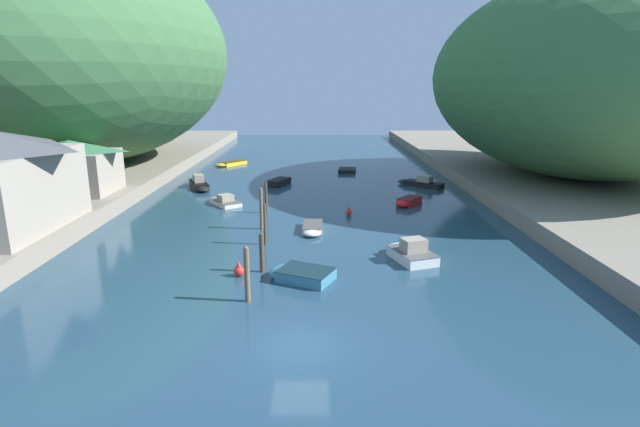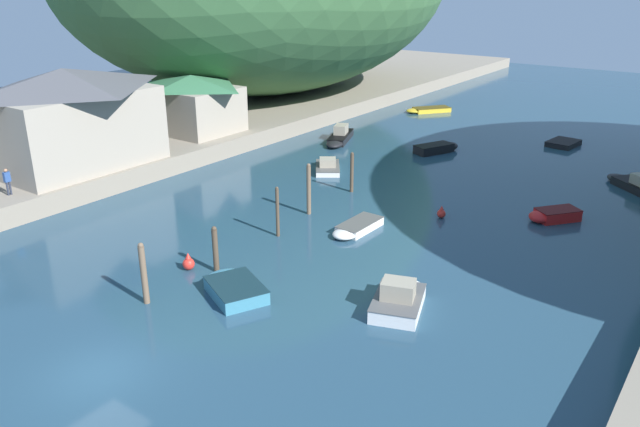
# 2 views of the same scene
# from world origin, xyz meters

# --- Properties ---
(water_surface) EXTENTS (130.00, 130.00, 0.00)m
(water_surface) POSITION_xyz_m (0.00, 30.00, 0.00)
(water_surface) COLOR #234256
(water_surface) RESTS_ON ground
(left_bank) EXTENTS (22.00, 120.00, 1.39)m
(left_bank) POSITION_xyz_m (-27.54, 30.00, 0.69)
(left_bank) COLOR gray
(left_bank) RESTS_ON ground
(waterfront_building) EXTENTS (8.63, 11.57, 6.79)m
(waterfront_building) POSITION_xyz_m (-20.97, 13.45, 4.87)
(waterfront_building) COLOR gray
(waterfront_building) RESTS_ON left_bank
(boathouse_shed) EXTENTS (7.76, 6.50, 4.79)m
(boathouse_shed) POSITION_xyz_m (-21.49, 25.59, 3.85)
(boathouse_shed) COLOR gray
(boathouse_shed) RESTS_ON left_bank
(boat_far_upstream) EXTENTS (3.98, 4.61, 1.00)m
(boat_far_upstream) POSITION_xyz_m (-8.12, 26.73, 0.30)
(boat_far_upstream) COLOR silver
(boat_far_upstream) RESTS_ON water_surface
(boat_far_right_bank) EXTENTS (1.56, 3.89, 0.51)m
(boat_far_right_bank) POSITION_xyz_m (0.41, 17.37, 0.25)
(boat_far_right_bank) COLOR silver
(boat_far_right_bank) RESTS_ON water_surface
(boat_navy_launch) EXTENTS (4.29, 3.54, 0.67)m
(boat_navy_launch) POSITION_xyz_m (-0.33, 7.72, 0.33)
(boat_navy_launch) COLOR teal
(boat_navy_launch) RESTS_ON water_surface
(boat_yellow_tender) EXTENTS (3.04, 3.35, 0.71)m
(boat_yellow_tender) POSITION_xyz_m (9.22, 25.94, 0.35)
(boat_yellow_tender) COLOR red
(boat_yellow_tender) RESTS_ON water_surface
(boat_mid_channel) EXTENTS (5.08, 4.72, 1.26)m
(boat_mid_channel) POSITION_xyz_m (12.24, 35.26, 0.39)
(boat_mid_channel) COLOR black
(boat_mid_channel) RESTS_ON water_surface
(boat_moored_right) EXTENTS (3.54, 6.01, 1.42)m
(boat_moored_right) POSITION_xyz_m (-12.03, 34.14, 0.43)
(boat_moored_right) COLOR black
(boat_moored_right) RESTS_ON water_surface
(boat_white_cruiser) EXTENTS (3.26, 4.53, 1.50)m
(boat_white_cruiser) POSITION_xyz_m (6.73, 11.23, 0.46)
(boat_white_cruiser) COLOR white
(boat_white_cruiser) RESTS_ON water_surface
(boat_small_dinghy) EXTENTS (2.56, 3.94, 0.45)m
(boat_small_dinghy) POSITION_xyz_m (4.77, 45.01, 0.22)
(boat_small_dinghy) COLOR black
(boat_small_dinghy) RESTS_ON water_surface
(boat_near_quay) EXTENTS (3.00, 4.40, 0.72)m
(boat_near_quay) POSITION_xyz_m (-3.34, 36.30, 0.35)
(boat_near_quay) COLOR black
(boat_near_quay) RESTS_ON water_surface
(boat_cabin_cruiser) EXTENTS (4.36, 4.94, 0.50)m
(boat_cabin_cruiser) POSITION_xyz_m (-11.50, 50.38, 0.25)
(boat_cabin_cruiser) COLOR gold
(boat_cabin_cruiser) RESTS_ON water_surface
(mooring_post_nearest) EXTENTS (0.29, 0.29, 3.02)m
(mooring_post_nearest) POSITION_xyz_m (-2.87, 4.68, 1.52)
(mooring_post_nearest) COLOR brown
(mooring_post_nearest) RESTS_ON water_surface
(mooring_post_second) EXTENTS (0.29, 0.29, 2.47)m
(mooring_post_second) POSITION_xyz_m (-2.57, 8.92, 1.24)
(mooring_post_second) COLOR #4C3D2D
(mooring_post_second) RESTS_ON water_surface
(mooring_post_middle) EXTENTS (0.20, 0.20, 3.01)m
(mooring_post_middle) POSITION_xyz_m (-2.90, 14.28, 1.51)
(mooring_post_middle) COLOR #4C3D2D
(mooring_post_middle) RESTS_ON water_surface
(mooring_post_fourth) EXTENTS (0.27, 0.27, 3.31)m
(mooring_post_fourth) POSITION_xyz_m (-3.58, 18.18, 1.66)
(mooring_post_fourth) COLOR brown
(mooring_post_fourth) RESTS_ON water_surface
(mooring_post_farthest) EXTENTS (0.25, 0.25, 2.84)m
(mooring_post_farthest) POSITION_xyz_m (-3.71, 23.32, 1.43)
(mooring_post_farthest) COLOR #4C3D2D
(mooring_post_farthest) RESTS_ON water_surface
(channel_buoy_near) EXTENTS (0.62, 0.62, 0.93)m
(channel_buoy_near) POSITION_xyz_m (-3.87, 8.24, 0.36)
(channel_buoy_near) COLOR red
(channel_buoy_near) RESTS_ON water_surface
(channel_buoy_far) EXTENTS (0.53, 0.53, 0.80)m
(channel_buoy_far) POSITION_xyz_m (3.51, 22.43, 0.31)
(channel_buoy_far) COLOR red
(channel_buoy_far) RESTS_ON water_surface
(person_on_quay) EXTENTS (0.28, 0.41, 1.69)m
(person_on_quay) POSITION_xyz_m (-18.86, 16.12, 2.36)
(person_on_quay) COLOR #282D3D
(person_on_quay) RESTS_ON left_bank
(person_by_boathouse) EXTENTS (0.25, 0.39, 1.69)m
(person_by_boathouse) POSITION_xyz_m (-18.41, 7.13, 2.36)
(person_by_boathouse) COLOR #282D3D
(person_by_boathouse) RESTS_ON left_bank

